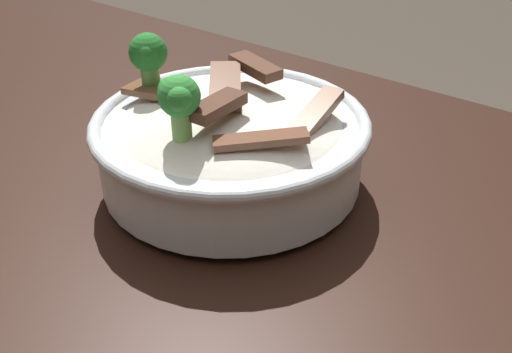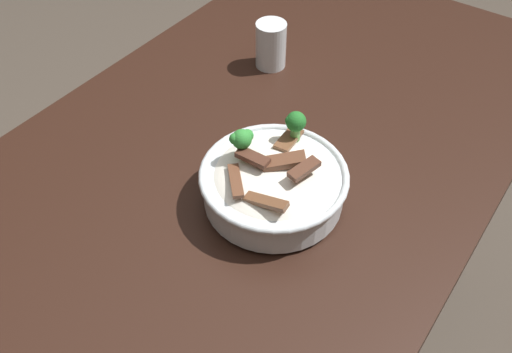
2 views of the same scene
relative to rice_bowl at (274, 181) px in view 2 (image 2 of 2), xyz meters
The scene contains 4 objects.
ground 0.88m from the rice_bowl, 50.31° to the left, with size 10.00×10.00×0.00m, color #4C4238.
dining_table 0.21m from the rice_bowl, 50.31° to the left, with size 1.52×0.84×0.82m.
rice_bowl is the anchor object (origin of this frame).
drinking_glass 0.41m from the rice_bowl, 35.17° to the left, with size 0.07×0.07×0.10m.
Camera 2 is at (-0.62, -0.45, 1.54)m, focal length 38.89 mm.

